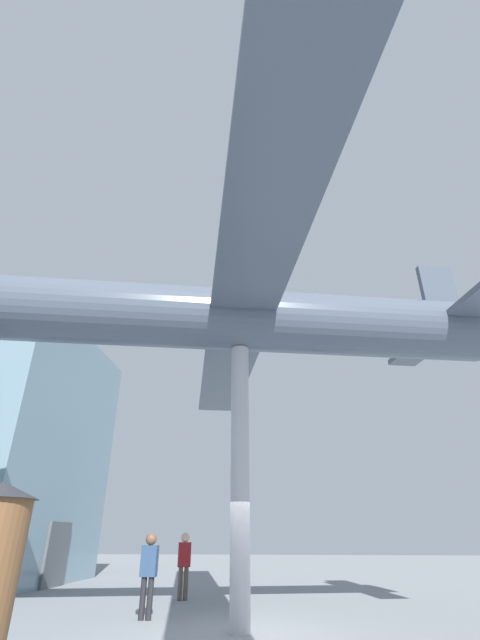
# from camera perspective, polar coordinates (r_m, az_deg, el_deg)

# --- Properties ---
(ground_plane) EXTENTS (80.00, 80.00, 0.00)m
(ground_plane) POSITION_cam_1_polar(r_m,az_deg,el_deg) (10.90, 0.00, -36.35)
(ground_plane) COLOR gray
(support_pylon_central) EXTENTS (0.45, 0.45, 6.36)m
(support_pylon_central) POSITION_cam_1_polar(r_m,az_deg,el_deg) (10.83, 0.00, -19.52)
(support_pylon_central) COLOR #B7B7BC
(support_pylon_central) RESTS_ON ground_plane
(suspended_airplane) EXTENTS (18.96, 15.71, 3.10)m
(suspended_airplane) POSITION_cam_1_polar(r_m,az_deg,el_deg) (12.02, -1.05, 0.11)
(suspended_airplane) COLOR #4C5666
(suspended_airplane) RESTS_ON support_pylon_central
(visitor_person) EXTENTS (0.28, 0.40, 1.86)m
(visitor_person) POSITION_cam_1_polar(r_m,az_deg,el_deg) (12.53, -12.06, -29.57)
(visitor_person) COLOR #232328
(visitor_person) RESTS_ON ground_plane
(visitor_second) EXTENTS (0.32, 0.44, 1.89)m
(visitor_second) POSITION_cam_1_polar(r_m,az_deg,el_deg) (15.86, -7.45, -29.11)
(visitor_second) COLOR #4C4238
(visitor_second) RESTS_ON ground_plane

